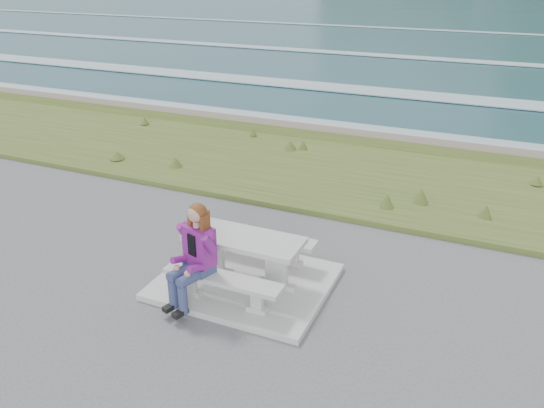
% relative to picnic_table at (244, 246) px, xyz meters
% --- Properties ---
extents(concrete_slab, '(2.60, 2.10, 0.10)m').
position_rel_picnic_table_xyz_m(concrete_slab, '(-0.00, 0.00, -0.63)').
color(concrete_slab, '#AFB0AA').
rests_on(concrete_slab, ground).
extents(picnic_table, '(1.80, 0.75, 0.75)m').
position_rel_picnic_table_xyz_m(picnic_table, '(0.00, 0.00, 0.00)').
color(picnic_table, '#AFB0AA').
rests_on(picnic_table, concrete_slab).
extents(bench_landward, '(1.80, 0.35, 0.45)m').
position_rel_picnic_table_xyz_m(bench_landward, '(0.00, -0.70, -0.23)').
color(bench_landward, '#AFB0AA').
rests_on(bench_landward, concrete_slab).
extents(bench_seaward, '(1.80, 0.35, 0.45)m').
position_rel_picnic_table_xyz_m(bench_seaward, '(0.00, 0.70, -0.23)').
color(bench_seaward, '#AFB0AA').
rests_on(bench_seaward, concrete_slab).
extents(grass_verge, '(160.00, 4.50, 0.22)m').
position_rel_picnic_table_xyz_m(grass_verge, '(-0.00, 5.00, -0.68)').
color(grass_verge, '#32541F').
rests_on(grass_verge, ground).
extents(shore_drop, '(160.00, 0.80, 2.20)m').
position_rel_picnic_table_xyz_m(shore_drop, '(-0.00, 7.90, -0.68)').
color(shore_drop, '#675A4D').
rests_on(shore_drop, ground).
extents(ocean, '(1600.00, 1600.00, 0.09)m').
position_rel_picnic_table_xyz_m(ocean, '(-0.00, 25.09, -2.42)').
color(ocean, '#1D4853').
rests_on(ocean, ground).
extents(seated_woman, '(0.64, 0.86, 1.52)m').
position_rel_picnic_table_xyz_m(seated_woman, '(-0.42, -0.84, -0.03)').
color(seated_woman, navy).
rests_on(seated_woman, concrete_slab).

